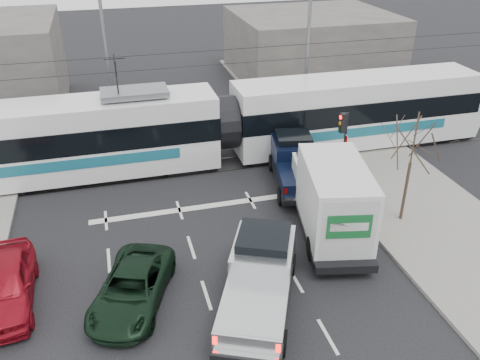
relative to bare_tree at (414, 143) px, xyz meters
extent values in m
plane|color=black|center=(-7.60, -2.50, -3.79)|extent=(120.00, 120.00, 0.00)
cube|color=gray|center=(1.40, -2.50, -3.72)|extent=(6.00, 60.00, 0.15)
cube|color=#33302D|center=(-7.60, 7.50, -3.78)|extent=(60.00, 1.60, 0.03)
cube|color=slate|center=(4.40, 21.50, -1.29)|extent=(12.00, 10.00, 5.00)
cylinder|color=#47382B|center=(0.00, 0.00, -2.27)|extent=(0.14, 0.14, 2.75)
cylinder|color=#47382B|center=(0.00, 0.00, 0.23)|extent=(0.07, 0.07, 2.25)
cylinder|color=black|center=(-1.00, 4.00, -1.84)|extent=(0.12, 0.12, 3.60)
cube|color=black|center=(-1.20, 4.00, -0.54)|extent=(0.28, 0.28, 0.95)
cylinder|color=#FF0C07|center=(-1.35, 4.00, -0.24)|extent=(0.06, 0.20, 0.20)
cylinder|color=orange|center=(-1.35, 4.00, -0.54)|extent=(0.06, 0.20, 0.20)
cylinder|color=#05330C|center=(-1.35, 4.00, -0.84)|extent=(0.06, 0.20, 0.20)
cube|color=white|center=(-1.02, 3.85, -1.34)|extent=(0.02, 0.30, 0.40)
cylinder|color=slate|center=(-0.10, 11.50, 0.71)|extent=(0.20, 0.20, 9.00)
cylinder|color=slate|center=(-11.60, 13.50, 0.71)|extent=(0.20, 0.20, 9.00)
cylinder|color=black|center=(-7.60, 7.50, 1.71)|extent=(60.00, 0.03, 0.03)
cylinder|color=black|center=(-7.60, 7.50, 2.41)|extent=(60.00, 0.03, 0.03)
cube|color=white|center=(-13.59, 8.09, -2.67)|extent=(14.01, 2.94, 1.70)
cube|color=black|center=(-13.59, 8.09, -1.36)|extent=(14.08, 2.97, 1.16)
cube|color=white|center=(-13.59, 8.09, -0.32)|extent=(14.01, 2.82, 1.08)
cube|color=#165D72|center=(-13.59, 6.60, -2.36)|extent=(9.80, 0.02, 0.54)
cube|color=white|center=(1.63, 8.09, -2.67)|extent=(14.01, 2.94, 1.70)
cube|color=black|center=(1.63, 8.09, -1.36)|extent=(14.08, 2.97, 1.16)
cube|color=white|center=(1.63, 8.09, -0.32)|extent=(14.01, 2.82, 1.08)
cube|color=#165D72|center=(1.63, 6.60, -2.36)|extent=(9.80, 0.02, 0.54)
cylinder|color=black|center=(-5.98, 8.09, -1.59)|extent=(1.09, 2.82, 2.82)
cube|color=slate|center=(-10.55, 8.09, 0.47)|extent=(3.26, 1.76, 0.27)
cube|color=black|center=(-17.40, 8.08, -3.60)|extent=(2.17, 2.50, 0.39)
cube|color=black|center=(-8.27, 8.09, -3.60)|extent=(2.17, 2.50, 0.39)
cube|color=black|center=(-3.70, 8.09, -3.60)|extent=(2.17, 2.50, 0.39)
cube|color=black|center=(5.43, 8.09, -3.60)|extent=(2.17, 2.50, 0.39)
cube|color=black|center=(-7.66, -3.55, -3.21)|extent=(4.48, 6.47, 0.26)
cube|color=silver|center=(-7.20, -2.54, -2.47)|extent=(2.96, 3.21, 1.22)
cube|color=black|center=(-7.16, -2.45, -1.83)|extent=(2.40, 2.43, 0.58)
cube|color=silver|center=(-6.59, -1.20, -2.71)|extent=(2.29, 1.84, 0.58)
cube|color=silver|center=(-8.22, -4.78, -2.79)|extent=(3.04, 3.38, 0.69)
cube|color=silver|center=(-8.89, -6.23, -3.07)|extent=(1.85, 0.98, 0.19)
cube|color=#FF0C07|center=(-9.69, -5.73, -2.68)|extent=(0.17, 0.14, 0.30)
cube|color=#FF0C07|center=(-7.99, -6.51, -2.68)|extent=(0.17, 0.14, 0.30)
cylinder|color=black|center=(-7.73, -1.36, -3.37)|extent=(0.62, 0.89, 0.85)
cylinder|color=black|center=(-5.96, -2.17, -3.37)|extent=(0.62, 0.89, 0.85)
cylinder|color=black|center=(-9.37, -4.93, -3.37)|extent=(0.62, 0.89, 0.85)
cylinder|color=black|center=(-7.59, -5.74, -3.37)|extent=(0.62, 0.89, 0.85)
cube|color=black|center=(-3.43, 0.17, -3.26)|extent=(3.71, 7.16, 0.34)
cube|color=white|center=(-2.89, 2.70, -2.43)|extent=(2.51, 2.06, 1.56)
cube|color=black|center=(-2.86, 2.84, -1.84)|extent=(2.10, 1.47, 0.58)
cube|color=silver|center=(-3.57, -0.50, -1.82)|extent=(3.26, 5.02, 2.87)
cube|color=silver|center=(-4.05, -2.74, -1.82)|extent=(2.02, 0.48, 2.53)
cube|color=#145927|center=(-4.06, -2.79, -1.59)|extent=(1.60, 0.36, 0.98)
cube|color=black|center=(-4.10, -2.96, -3.35)|extent=(2.11, 0.68, 0.18)
cylinder|color=black|center=(-3.98, 2.52, -3.35)|extent=(0.47, 0.92, 0.88)
cylinder|color=black|center=(-1.97, 2.09, -3.35)|extent=(0.47, 0.92, 0.88)
cylinder|color=black|center=(-4.83, -1.48, -3.31)|extent=(0.49, 1.01, 0.97)
cylinder|color=black|center=(-2.82, -1.91, -3.31)|extent=(0.49, 1.01, 0.97)
cube|color=black|center=(-3.35, 4.31, -3.19)|extent=(3.06, 5.73, 0.27)
cube|color=black|center=(-3.15, 5.27, -2.43)|extent=(2.39, 2.63, 1.25)
cube|color=black|center=(-3.13, 5.38, -1.78)|extent=(2.00, 1.94, 0.60)
cube|color=black|center=(-2.89, 6.55, -2.68)|extent=(2.07, 1.34, 0.60)
cube|color=black|center=(-3.59, 3.14, -2.76)|extent=(2.42, 2.79, 0.71)
cube|color=silver|center=(-3.87, 1.75, -3.05)|extent=(1.85, 0.56, 0.20)
cube|color=#590505|center=(-4.72, 2.04, -2.65)|extent=(0.17, 0.12, 0.30)
cube|color=#590505|center=(-2.98, 1.68, -2.65)|extent=(0.17, 0.12, 0.30)
cylinder|color=black|center=(-3.91, 6.20, -3.36)|extent=(0.47, 0.91, 0.87)
cylinder|color=black|center=(-2.09, 5.83, -3.36)|extent=(0.47, 0.91, 0.87)
cylinder|color=black|center=(-4.60, 2.79, -3.36)|extent=(0.47, 0.91, 0.87)
cylinder|color=black|center=(-2.79, 2.42, -3.36)|extent=(0.47, 0.91, 0.87)
imported|color=black|center=(-11.85, -2.20, -3.14)|extent=(3.75, 5.17, 1.31)
imported|color=maroon|center=(-16.10, -1.03, -2.98)|extent=(2.03, 4.79, 1.62)
camera|label=1|loc=(-11.83, -16.40, 8.54)|focal=38.00mm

